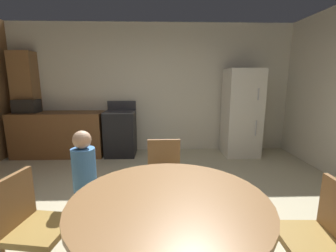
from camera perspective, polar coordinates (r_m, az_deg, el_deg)
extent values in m
plane|color=beige|center=(2.69, -5.55, -23.91)|extent=(14.00, 14.00, 0.00)
cube|color=silver|center=(5.11, -3.82, 9.10)|extent=(6.20, 0.12, 2.70)
cube|color=brown|center=(5.25, -25.08, -1.81)|extent=(1.79, 0.60, 0.90)
cube|color=olive|center=(5.62, -31.24, 4.62)|extent=(0.44, 0.36, 2.10)
cube|color=black|center=(4.90, -11.56, -1.85)|extent=(0.60, 0.60, 0.90)
cube|color=#38383D|center=(4.81, -11.78, 3.49)|extent=(0.60, 0.60, 0.02)
cube|color=#38383D|center=(5.08, -11.29, 5.04)|extent=(0.60, 0.04, 0.18)
cube|color=silver|center=(4.98, 17.58, 3.11)|extent=(0.68, 0.66, 1.76)
cylinder|color=#B2B2B7|center=(4.69, 21.33, 7.30)|extent=(0.02, 0.02, 0.22)
cylinder|color=#B2B2B7|center=(4.78, 20.77, -0.49)|extent=(0.02, 0.02, 0.30)
cube|color=black|center=(5.43, -31.36, 4.21)|extent=(0.44, 0.32, 0.26)
cylinder|color=olive|center=(1.87, 0.38, -28.30)|extent=(0.14, 0.14, 0.72)
cylinder|color=olive|center=(1.65, 0.40, -18.10)|extent=(1.35, 1.35, 0.04)
cylinder|color=olive|center=(2.24, 24.10, -26.34)|extent=(0.03, 0.03, 0.43)
cylinder|color=olive|center=(2.39, 32.35, -24.65)|extent=(0.03, 0.03, 0.43)
cube|color=#A37F3D|center=(2.06, 31.41, -22.81)|extent=(0.42, 0.42, 0.05)
cylinder|color=olive|center=(2.30, -21.77, -25.12)|extent=(0.03, 0.03, 0.43)
cylinder|color=olive|center=(2.46, -29.37, -23.15)|extent=(0.03, 0.03, 0.43)
cube|color=#A37F3D|center=(2.13, -28.91, -21.28)|extent=(0.46, 0.46, 0.05)
cube|color=olive|center=(2.14, -33.54, -15.30)|extent=(0.09, 0.38, 0.42)
cylinder|color=olive|center=(2.62, 3.23, -19.28)|extent=(0.03, 0.03, 0.43)
cylinder|color=olive|center=(2.61, -4.65, -19.44)|extent=(0.03, 0.03, 0.43)
cylinder|color=olive|center=(2.92, 2.50, -15.88)|extent=(0.03, 0.03, 0.43)
cylinder|color=olive|center=(2.91, -4.45, -16.01)|extent=(0.03, 0.03, 0.43)
cube|color=#A37F3D|center=(2.65, -0.86, -13.15)|extent=(0.41, 0.41, 0.05)
cube|color=olive|center=(2.74, -1.01, -7.59)|extent=(0.38, 0.04, 0.42)
cylinder|color=#3D4C84|center=(2.57, -19.17, -19.69)|extent=(0.17, 0.17, 0.50)
cylinder|color=#4784CC|center=(2.37, -19.90, -10.10)|extent=(0.31, 0.31, 0.42)
sphere|color=#D6A884|center=(2.29, -20.40, -3.19)|extent=(0.17, 0.17, 0.17)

